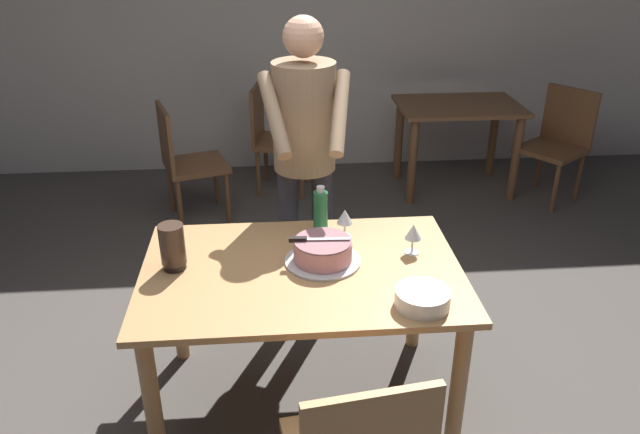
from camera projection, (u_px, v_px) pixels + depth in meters
name	position (u px, v px, depth m)	size (l,w,h in m)	color
ground_plane	(304.00, 399.00, 3.05)	(14.00, 14.00, 0.00)	#4C4742
back_wall	(280.00, 16.00, 5.32)	(10.00, 0.12, 2.70)	beige
main_dining_table	(302.00, 290.00, 2.77)	(1.40, 0.93, 0.75)	tan
cake_on_platter	(323.00, 252.00, 2.74)	(0.34, 0.34, 0.11)	silver
cake_knife	(306.00, 239.00, 2.71)	(0.27, 0.04, 0.02)	silver
plate_stack	(422.00, 298.00, 2.45)	(0.22, 0.22, 0.07)	white
wine_glass_near	(413.00, 233.00, 2.80)	(0.08, 0.08, 0.14)	silver
wine_glass_far	(345.00, 217.00, 2.94)	(0.08, 0.08, 0.14)	silver
water_bottle	(321.00, 212.00, 2.96)	(0.07, 0.07, 0.25)	#1E6B38
hurricane_lamp	(173.00, 247.00, 2.67)	(0.11, 0.11, 0.21)	black
person_cutting_cake	(305.00, 146.00, 3.18)	(0.47, 0.56, 1.72)	#2D2D38
background_table	(457.00, 123.00, 5.14)	(1.00, 0.70, 0.74)	brown
background_chair_0	(273.00, 135.00, 5.15)	(0.51, 0.51, 0.90)	brown
background_chair_1	(557.00, 141.00, 5.01)	(0.62, 0.62, 0.90)	brown
background_chair_2	(185.00, 159.00, 4.64)	(0.55, 0.55, 0.90)	brown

